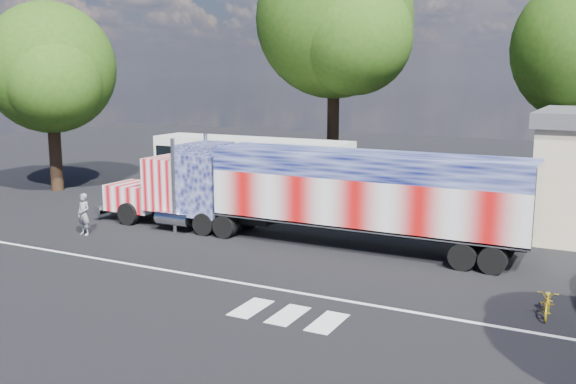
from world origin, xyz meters
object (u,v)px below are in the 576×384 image
at_px(bicycle, 548,302).
at_px(semi_truck, 311,191).
at_px(coach_bus, 251,168).
at_px(woman, 84,214).
at_px(tree_w_a, 51,69).
at_px(tree_n_mid, 336,20).

bearing_deg(bicycle, semi_truck, 152.86).
height_order(semi_truck, bicycle, semi_truck).
distance_m(semi_truck, coach_bus, 9.71).
distance_m(coach_bus, bicycle, 19.66).
bearing_deg(woman, semi_truck, 26.83).
bearing_deg(semi_truck, bicycle, -24.70).
distance_m(woman, bicycle, 18.28).
bearing_deg(semi_truck, tree_w_a, 167.85).
bearing_deg(bicycle, tree_w_a, 160.92).
relative_size(bicycle, tree_w_a, 0.15).
distance_m(semi_truck, woman, 9.59).
height_order(coach_bus, bicycle, coach_bus).
bearing_deg(tree_n_mid, coach_bus, -115.52).
relative_size(woman, tree_w_a, 0.16).
relative_size(semi_truck, coach_bus, 1.68).
relative_size(tree_n_mid, tree_w_a, 1.34).
bearing_deg(tree_n_mid, tree_w_a, -148.41).
distance_m(tree_n_mid, tree_w_a, 16.40).
relative_size(coach_bus, tree_w_a, 1.05).
bearing_deg(semi_truck, woman, -159.96).
bearing_deg(coach_bus, tree_w_a, -164.78).
bearing_deg(bicycle, coach_bus, 142.76).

